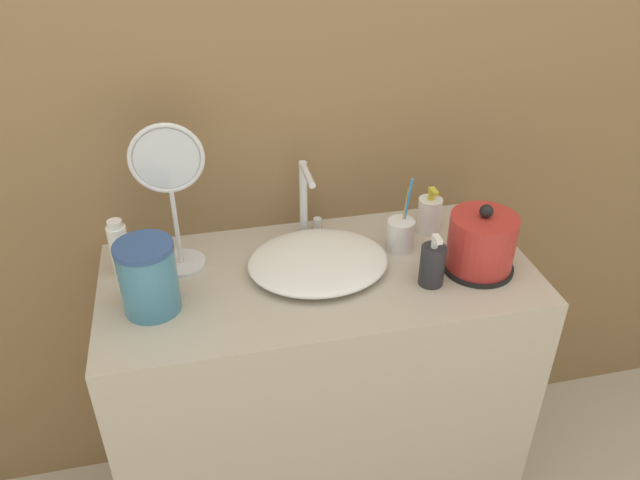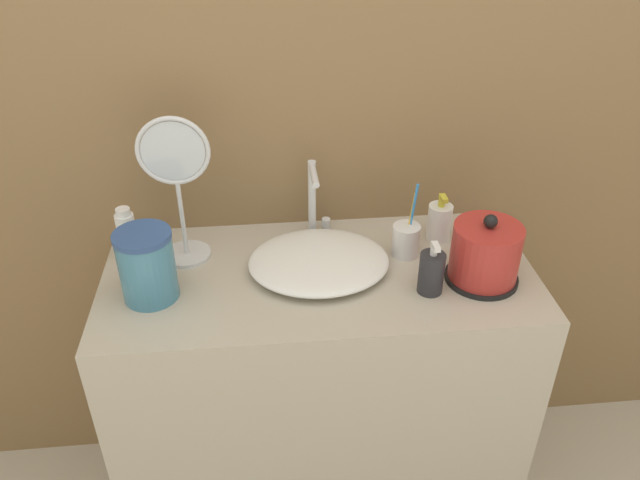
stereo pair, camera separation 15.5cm
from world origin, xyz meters
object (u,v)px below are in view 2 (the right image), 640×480
lotion_bottle (439,222)px  vanity_mirror (177,180)px  mouthwash_bottle (431,272)px  faucet (316,196)px  electric_kettle (485,256)px  water_pitcher (147,265)px  toothbrush_cup (406,239)px  shampoo_bottle (127,235)px

lotion_bottle → vanity_mirror: (-0.69, -0.02, 0.17)m
lotion_bottle → mouthwash_bottle: 0.25m
faucet → electric_kettle: size_ratio=1.17×
lotion_bottle → faucet: bearing=170.4°
water_pitcher → toothbrush_cup: bearing=10.1°
electric_kettle → shampoo_bottle: (-0.90, 0.19, -0.00)m
lotion_bottle → vanity_mirror: size_ratio=0.35×
toothbrush_cup → mouthwash_bottle: bearing=-81.4°
shampoo_bottle → water_pitcher: water_pitcher is taller
faucet → toothbrush_cup: bearing=-29.0°
vanity_mirror → lotion_bottle: bearing=1.4°
vanity_mirror → electric_kettle: bearing=-13.8°
lotion_bottle → vanity_mirror: vanity_mirror is taller
electric_kettle → water_pitcher: electric_kettle is taller
toothbrush_cup → lotion_bottle: (0.11, 0.07, 0.01)m
electric_kettle → vanity_mirror: 0.79m
mouthwash_bottle → faucet: bearing=130.8°
shampoo_bottle → faucet: bearing=8.1°
lotion_bottle → mouthwash_bottle: bearing=-109.5°
faucet → mouthwash_bottle: (0.25, -0.29, -0.07)m
electric_kettle → vanity_mirror: bearing=166.2°
electric_kettle → toothbrush_cup: bearing=141.6°
toothbrush_cup → vanity_mirror: vanity_mirror is taller
shampoo_bottle → water_pitcher: (0.07, -0.17, 0.02)m
mouthwash_bottle → water_pitcher: size_ratio=0.80×
electric_kettle → vanity_mirror: (-0.75, 0.19, 0.15)m
shampoo_bottle → vanity_mirror: (0.15, -0.00, 0.15)m
toothbrush_cup → water_pitcher: 0.67m
water_pitcher → mouthwash_bottle: bearing=-4.2°
lotion_bottle → shampoo_bottle: 0.84m
lotion_bottle → vanity_mirror: 0.71m
faucet → mouthwash_bottle: faucet is taller
lotion_bottle → water_pitcher: (-0.76, -0.19, 0.04)m
shampoo_bottle → vanity_mirror: bearing=-1.1°
toothbrush_cup → electric_kettle: bearing=-38.4°
toothbrush_cup → shampoo_bottle: bearing=175.7°
toothbrush_cup → vanity_mirror: bearing=174.9°
toothbrush_cup → water_pitcher: (-0.66, -0.12, 0.04)m
shampoo_bottle → mouthwash_bottle: size_ratio=1.06×
mouthwash_bottle → water_pitcher: (-0.68, 0.05, 0.03)m
shampoo_bottle → water_pitcher: size_ratio=0.84×
electric_kettle → water_pitcher: size_ratio=1.05×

